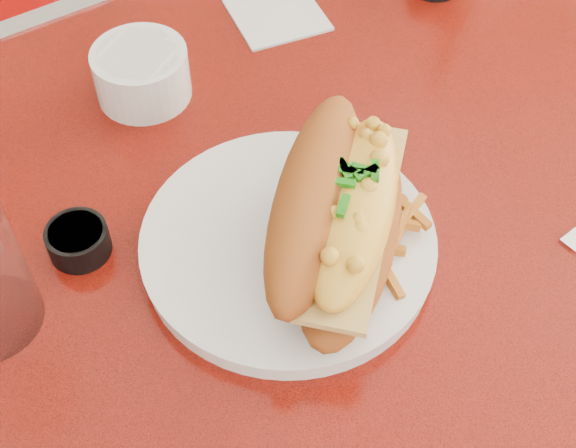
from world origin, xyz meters
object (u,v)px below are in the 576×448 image
booth_bench_far (100,81)px  mac_hoagie (339,213)px  gravy_ramekin (141,72)px  dinner_plate (288,244)px  fork (338,190)px  diner_table (346,261)px  sauce_cup_left (78,240)px

booth_bench_far → mac_hoagie: booth_bench_far is taller
gravy_ramekin → mac_hoagie: bearing=-81.3°
dinner_plate → fork: same height
booth_bench_far → diner_table: bearing=-90.0°
sauce_cup_left → mac_hoagie: bearing=-35.5°
booth_bench_far → gravy_ramekin: 0.80m
booth_bench_far → fork: size_ratio=7.67×
diner_table → dinner_plate: bearing=-155.6°
booth_bench_far → sauce_cup_left: size_ratio=16.07×
mac_hoagie → dinner_plate: bearing=92.7°
diner_table → fork: 0.19m
mac_hoagie → gravy_ramekin: 0.30m
diner_table → booth_bench_far: 0.87m
dinner_plate → fork: size_ratio=2.04×
mac_hoagie → fork: (0.04, 0.05, -0.05)m
mac_hoagie → fork: bearing=10.0°
diner_table → sauce_cup_left: sauce_cup_left is taller
gravy_ramekin → diner_table: bearing=-59.1°
booth_bench_far → sauce_cup_left: 0.95m
fork → gravy_ramekin: size_ratio=1.37×
dinner_plate → gravy_ramekin: 0.26m
fork → booth_bench_far: bearing=12.0°
sauce_cup_left → fork: bearing=-19.9°
diner_table → booth_bench_far: (0.00, 0.81, -0.32)m
mac_hoagie → gravy_ramekin: size_ratio=2.29×
sauce_cup_left → booth_bench_far: bearing=70.2°
dinner_plate → gravy_ramekin: gravy_ramekin is taller
mac_hoagie → sauce_cup_left: bearing=101.1°
fork → sauce_cup_left: sauce_cup_left is taller
dinner_plate → mac_hoagie: 0.07m
booth_bench_far → mac_hoagie: (-0.08, -0.89, 0.55)m
diner_table → mac_hoagie: (-0.08, -0.08, 0.23)m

